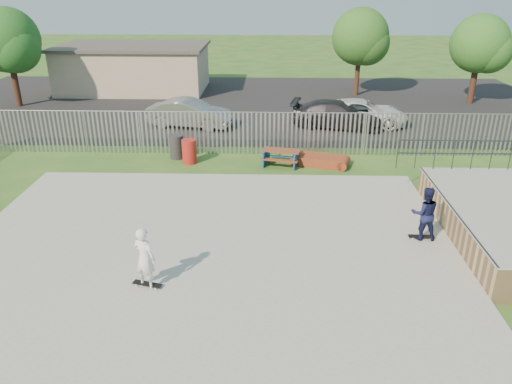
{
  "coord_description": "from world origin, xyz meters",
  "views": [
    {
      "loc": [
        1.85,
        -13.16,
        7.71
      ],
      "look_at": [
        1.4,
        2.0,
        1.1
      ],
      "focal_mm": 35.0,
      "sensor_mm": 36.0,
      "label": 1
    }
  ],
  "objects_px": {
    "tree_left": "(7,40)",
    "picnic_table": "(281,157)",
    "trash_bin_grey": "(177,147)",
    "car_silver": "(190,113)",
    "trash_bin_red": "(189,152)",
    "tree_mid": "(360,37)",
    "skater_white": "(144,258)",
    "skater_navy": "(425,213)",
    "car_white": "(362,113)",
    "tree_right": "(480,44)",
    "car_dark": "(337,115)",
    "funbox": "(320,160)"
  },
  "relations": [
    {
      "from": "trash_bin_red",
      "to": "car_white",
      "type": "xyz_separation_m",
      "value": [
        8.63,
        6.37,
        0.18
      ]
    },
    {
      "from": "trash_bin_grey",
      "to": "car_silver",
      "type": "relative_size",
      "value": 0.24
    },
    {
      "from": "trash_bin_red",
      "to": "trash_bin_grey",
      "type": "bearing_deg",
      "value": 136.47
    },
    {
      "from": "picnic_table",
      "to": "car_silver",
      "type": "distance_m",
      "value": 7.64
    },
    {
      "from": "trash_bin_red",
      "to": "trash_bin_grey",
      "type": "xyz_separation_m",
      "value": [
        -0.68,
        0.64,
        0.0
      ]
    },
    {
      "from": "picnic_table",
      "to": "trash_bin_red",
      "type": "distance_m",
      "value": 4.09
    },
    {
      "from": "tree_left",
      "to": "tree_mid",
      "type": "relative_size",
      "value": 1.04
    },
    {
      "from": "skater_white",
      "to": "picnic_table",
      "type": "bearing_deg",
      "value": -85.7
    },
    {
      "from": "tree_right",
      "to": "car_dark",
      "type": "bearing_deg",
      "value": -147.47
    },
    {
      "from": "car_dark",
      "to": "tree_mid",
      "type": "relative_size",
      "value": 0.85
    },
    {
      "from": "car_white",
      "to": "picnic_table",
      "type": "bearing_deg",
      "value": 152.51
    },
    {
      "from": "car_white",
      "to": "car_silver",
      "type": "bearing_deg",
      "value": 101.47
    },
    {
      "from": "tree_left",
      "to": "skater_white",
      "type": "xyz_separation_m",
      "value": [
        12.88,
        -20.01,
        -3.06
      ]
    },
    {
      "from": "skater_white",
      "to": "funbox",
      "type": "bearing_deg",
      "value": -93.89
    },
    {
      "from": "picnic_table",
      "to": "skater_navy",
      "type": "distance_m",
      "value": 8.12
    },
    {
      "from": "skater_white",
      "to": "tree_left",
      "type": "bearing_deg",
      "value": -32.07
    },
    {
      "from": "skater_white",
      "to": "car_dark",
      "type": "bearing_deg",
      "value": -88.42
    },
    {
      "from": "car_silver",
      "to": "tree_left",
      "type": "bearing_deg",
      "value": 80.59
    },
    {
      "from": "trash_bin_red",
      "to": "tree_right",
      "type": "relative_size",
      "value": 0.19
    },
    {
      "from": "tree_right",
      "to": "skater_white",
      "type": "height_order",
      "value": "tree_right"
    },
    {
      "from": "car_dark",
      "to": "tree_mid",
      "type": "xyz_separation_m",
      "value": [
        2.31,
        8.17,
        3.19
      ]
    },
    {
      "from": "picnic_table",
      "to": "skater_navy",
      "type": "bearing_deg",
      "value": -45.66
    },
    {
      "from": "car_dark",
      "to": "skater_navy",
      "type": "xyz_separation_m",
      "value": [
        1.13,
        -12.82,
        0.27
      ]
    },
    {
      "from": "car_dark",
      "to": "trash_bin_grey",
      "type": "bearing_deg",
      "value": 135.29
    },
    {
      "from": "car_silver",
      "to": "skater_white",
      "type": "xyz_separation_m",
      "value": [
        1.21,
        -15.57,
        0.24
      ]
    },
    {
      "from": "car_white",
      "to": "tree_left",
      "type": "xyz_separation_m",
      "value": [
        -21.13,
        3.8,
        3.35
      ]
    },
    {
      "from": "trash_bin_red",
      "to": "tree_mid",
      "type": "distance_m",
      "value": 17.28
    },
    {
      "from": "tree_right",
      "to": "tree_mid",
      "type": "bearing_deg",
      "value": 163.11
    },
    {
      "from": "funbox",
      "to": "tree_mid",
      "type": "xyz_separation_m",
      "value": [
        3.72,
        14.08,
        3.72
      ]
    },
    {
      "from": "car_silver",
      "to": "skater_white",
      "type": "distance_m",
      "value": 15.62
    },
    {
      "from": "skater_navy",
      "to": "car_white",
      "type": "bearing_deg",
      "value": -89.79
    },
    {
      "from": "funbox",
      "to": "car_white",
      "type": "bearing_deg",
      "value": 83.81
    },
    {
      "from": "car_dark",
      "to": "tree_right",
      "type": "relative_size",
      "value": 0.89
    },
    {
      "from": "funbox",
      "to": "skater_navy",
      "type": "distance_m",
      "value": 7.41
    },
    {
      "from": "tree_left",
      "to": "tree_right",
      "type": "height_order",
      "value": "tree_left"
    },
    {
      "from": "trash_bin_grey",
      "to": "car_white",
      "type": "height_order",
      "value": "car_white"
    },
    {
      "from": "tree_left",
      "to": "picnic_table",
      "type": "bearing_deg",
      "value": -31.78
    },
    {
      "from": "trash_bin_red",
      "to": "car_silver",
      "type": "xyz_separation_m",
      "value": [
        -0.84,
        5.73,
        0.24
      ]
    },
    {
      "from": "car_dark",
      "to": "skater_navy",
      "type": "bearing_deg",
      "value": -163.05
    },
    {
      "from": "tree_right",
      "to": "skater_navy",
      "type": "distance_m",
      "value": 20.76
    },
    {
      "from": "car_white",
      "to": "tree_right",
      "type": "distance_m",
      "value": 10.18
    },
    {
      "from": "tree_mid",
      "to": "trash_bin_grey",
      "type": "bearing_deg",
      "value": -127.33
    },
    {
      "from": "car_dark",
      "to": "tree_right",
      "type": "xyz_separation_m",
      "value": [
        9.43,
        6.01,
        3.02
      ]
    },
    {
      "from": "trash_bin_grey",
      "to": "tree_mid",
      "type": "relative_size",
      "value": 0.19
    },
    {
      "from": "car_white",
      "to": "tree_mid",
      "type": "distance_m",
      "value": 8.34
    },
    {
      "from": "car_dark",
      "to": "tree_mid",
      "type": "height_order",
      "value": "tree_mid"
    },
    {
      "from": "car_dark",
      "to": "car_white",
      "type": "relative_size",
      "value": 0.99
    },
    {
      "from": "picnic_table",
      "to": "skater_white",
      "type": "xyz_separation_m",
      "value": [
        -3.71,
        -9.73,
        0.66
      ]
    },
    {
      "from": "car_silver",
      "to": "car_white",
      "type": "xyz_separation_m",
      "value": [
        9.47,
        0.64,
        -0.05
      ]
    },
    {
      "from": "car_white",
      "to": "skater_navy",
      "type": "bearing_deg",
      "value": -173.63
    }
  ]
}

